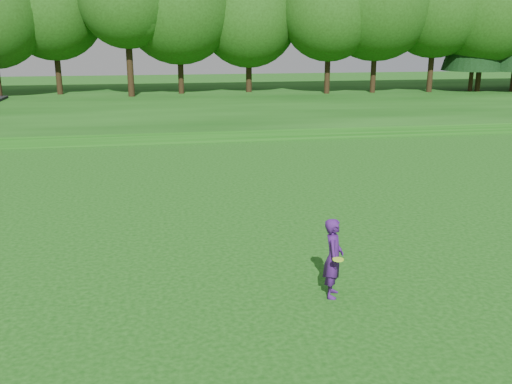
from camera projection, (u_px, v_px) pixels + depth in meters
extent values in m
plane|color=#12480D|center=(191.00, 321.00, 11.38)|extent=(140.00, 140.00, 0.00)
cube|color=#12480D|center=(164.00, 104.00, 43.57)|extent=(130.00, 30.00, 0.60)
cube|color=gray|center=(168.00, 140.00, 30.36)|extent=(130.00, 1.60, 0.04)
imported|color=#421768|center=(333.00, 258.00, 12.25)|extent=(0.62, 0.75, 1.77)
cylinder|color=#BAFC27|center=(338.00, 260.00, 11.77)|extent=(0.24, 0.24, 0.02)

